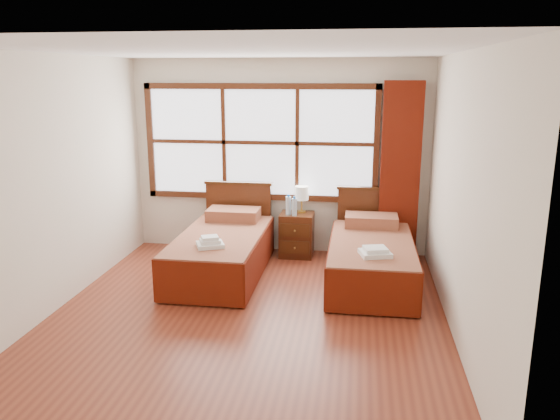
# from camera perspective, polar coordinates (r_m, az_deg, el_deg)

# --- Properties ---
(floor) EXTENTS (4.50, 4.50, 0.00)m
(floor) POSITION_cam_1_polar(r_m,az_deg,el_deg) (5.64, -3.48, -11.10)
(floor) COLOR brown
(floor) RESTS_ON ground
(ceiling) EXTENTS (4.50, 4.50, 0.00)m
(ceiling) POSITION_cam_1_polar(r_m,az_deg,el_deg) (5.12, -3.93, 16.31)
(ceiling) COLOR white
(ceiling) RESTS_ON wall_back
(wall_back) EXTENTS (4.00, 0.00, 4.00)m
(wall_back) POSITION_cam_1_polar(r_m,az_deg,el_deg) (7.41, -0.08, 5.53)
(wall_back) COLOR silver
(wall_back) RESTS_ON floor
(wall_left) EXTENTS (0.00, 4.50, 4.50)m
(wall_left) POSITION_cam_1_polar(r_m,az_deg,el_deg) (5.97, -22.85, 2.36)
(wall_left) COLOR silver
(wall_left) RESTS_ON floor
(wall_right) EXTENTS (0.00, 4.50, 4.50)m
(wall_right) POSITION_cam_1_polar(r_m,az_deg,el_deg) (5.20, 18.42, 1.16)
(wall_right) COLOR silver
(wall_right) RESTS_ON floor
(window) EXTENTS (3.16, 0.06, 1.56)m
(window) POSITION_cam_1_polar(r_m,az_deg,el_deg) (7.38, -2.06, 7.05)
(window) COLOR white
(window) RESTS_ON wall_back
(curtain) EXTENTS (0.50, 0.16, 2.30)m
(curtain) POSITION_cam_1_polar(r_m,az_deg,el_deg) (7.23, 12.42, 3.95)
(curtain) COLOR #64170A
(curtain) RESTS_ON wall_back
(bed_left) EXTENTS (1.00, 2.02, 0.97)m
(bed_left) POSITION_cam_1_polar(r_m,az_deg,el_deg) (6.74, -6.04, -4.20)
(bed_left) COLOR #40210D
(bed_left) RESTS_ON floor
(bed_right) EXTENTS (0.98, 2.00, 0.95)m
(bed_right) POSITION_cam_1_polar(r_m,az_deg,el_deg) (6.55, 9.50, -4.93)
(bed_right) COLOR #40210D
(bed_right) RESTS_ON floor
(nightstand) EXTENTS (0.44, 0.44, 0.59)m
(nightstand) POSITION_cam_1_polar(r_m,az_deg,el_deg) (7.34, 1.75, -2.60)
(nightstand) COLOR #48210F
(nightstand) RESTS_ON floor
(towels_left) EXTENTS (0.37, 0.35, 0.12)m
(towels_left) POSITION_cam_1_polar(r_m,az_deg,el_deg) (6.15, -7.32, -3.39)
(towels_left) COLOR white
(towels_left) RESTS_ON bed_left
(towels_right) EXTENTS (0.37, 0.35, 0.09)m
(towels_right) POSITION_cam_1_polar(r_m,az_deg,el_deg) (5.93, 9.92, -4.34)
(towels_right) COLOR white
(towels_right) RESTS_ON bed_right
(lamp) EXTENTS (0.18, 0.18, 0.36)m
(lamp) POSITION_cam_1_polar(r_m,az_deg,el_deg) (7.28, 2.28, 1.69)
(lamp) COLOR gold
(lamp) RESTS_ON nightstand
(bottle_near) EXTENTS (0.07, 0.07, 0.28)m
(bottle_near) POSITION_cam_1_polar(r_m,az_deg,el_deg) (7.17, 0.88, 0.48)
(bottle_near) COLOR silver
(bottle_near) RESTS_ON nightstand
(bottle_far) EXTENTS (0.07, 0.07, 0.26)m
(bottle_far) POSITION_cam_1_polar(r_m,az_deg,el_deg) (7.13, 1.51, 0.34)
(bottle_far) COLOR silver
(bottle_far) RESTS_ON nightstand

